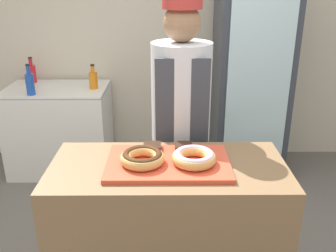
{
  "coord_description": "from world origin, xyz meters",
  "views": [
    {
      "loc": [
        -0.01,
        -1.74,
        1.83
      ],
      "look_at": [
        0.0,
        0.1,
        1.11
      ],
      "focal_mm": 40.0,
      "sensor_mm": 36.0,
      "label": 1
    }
  ],
  "objects_px": {
    "chest_freezer": "(61,129)",
    "bottle_blue": "(30,83)",
    "brownie_back_left": "(152,147)",
    "beverage_fridge": "(250,81)",
    "donut_light_glaze": "(194,157)",
    "serving_tray": "(168,163)",
    "brownie_back_right": "(184,147)",
    "bottle_red": "(32,73)",
    "baker_person": "(181,127)",
    "bottle_orange": "(93,79)",
    "donut_chocolate_glaze": "(142,157)"
  },
  "relations": [
    {
      "from": "brownie_back_left",
      "to": "beverage_fridge",
      "type": "distance_m",
      "value": 1.82
    },
    {
      "from": "serving_tray",
      "to": "donut_light_glaze",
      "type": "height_order",
      "value": "donut_light_glaze"
    },
    {
      "from": "chest_freezer",
      "to": "bottle_blue",
      "type": "xyz_separation_m",
      "value": [
        -0.16,
        -0.23,
        0.53
      ]
    },
    {
      "from": "donut_light_glaze",
      "to": "chest_freezer",
      "type": "relative_size",
      "value": 0.24
    },
    {
      "from": "brownie_back_left",
      "to": "beverage_fridge",
      "type": "xyz_separation_m",
      "value": [
        0.88,
        1.6,
        -0.05
      ]
    },
    {
      "from": "donut_chocolate_glaze",
      "to": "beverage_fridge",
      "type": "relative_size",
      "value": 0.12
    },
    {
      "from": "beverage_fridge",
      "to": "bottle_blue",
      "type": "xyz_separation_m",
      "value": [
        -2.02,
        -0.22,
        0.05
      ]
    },
    {
      "from": "bottle_blue",
      "to": "brownie_back_left",
      "type": "bearing_deg",
      "value": -50.32
    },
    {
      "from": "serving_tray",
      "to": "brownie_back_right",
      "type": "distance_m",
      "value": 0.17
    },
    {
      "from": "beverage_fridge",
      "to": "bottle_orange",
      "type": "bearing_deg",
      "value": -179.05
    },
    {
      "from": "bottle_orange",
      "to": "serving_tray",
      "type": "bearing_deg",
      "value": -67.84
    },
    {
      "from": "beverage_fridge",
      "to": "chest_freezer",
      "type": "xyz_separation_m",
      "value": [
        -1.86,
        0.01,
        -0.49
      ]
    },
    {
      "from": "donut_light_glaze",
      "to": "bottle_red",
      "type": "height_order",
      "value": "bottle_red"
    },
    {
      "from": "bottle_orange",
      "to": "bottle_red",
      "type": "xyz_separation_m",
      "value": [
        -0.66,
        0.24,
        0.01
      ]
    },
    {
      "from": "chest_freezer",
      "to": "bottle_orange",
      "type": "relative_size",
      "value": 4.15
    },
    {
      "from": "bottle_orange",
      "to": "bottle_red",
      "type": "bearing_deg",
      "value": 160.25
    },
    {
      "from": "beverage_fridge",
      "to": "bottle_blue",
      "type": "distance_m",
      "value": 2.03
    },
    {
      "from": "brownie_back_left",
      "to": "chest_freezer",
      "type": "xyz_separation_m",
      "value": [
        -0.98,
        1.6,
        -0.53
      ]
    },
    {
      "from": "bottle_orange",
      "to": "bottle_blue",
      "type": "height_order",
      "value": "bottle_blue"
    },
    {
      "from": "chest_freezer",
      "to": "bottle_blue",
      "type": "relative_size",
      "value": 3.47
    },
    {
      "from": "donut_light_glaze",
      "to": "bottle_blue",
      "type": "height_order",
      "value": "bottle_blue"
    },
    {
      "from": "serving_tray",
      "to": "baker_person",
      "type": "relative_size",
      "value": 0.37
    },
    {
      "from": "donut_light_glaze",
      "to": "brownie_back_left",
      "type": "distance_m",
      "value": 0.27
    },
    {
      "from": "baker_person",
      "to": "beverage_fridge",
      "type": "distance_m",
      "value": 1.39
    },
    {
      "from": "donut_chocolate_glaze",
      "to": "beverage_fridge",
      "type": "bearing_deg",
      "value": 62.3
    },
    {
      "from": "bottle_blue",
      "to": "chest_freezer",
      "type": "bearing_deg",
      "value": 56.01
    },
    {
      "from": "serving_tray",
      "to": "brownie_back_right",
      "type": "relative_size",
      "value": 6.63
    },
    {
      "from": "serving_tray",
      "to": "baker_person",
      "type": "distance_m",
      "value": 0.55
    },
    {
      "from": "brownie_back_right",
      "to": "bottle_blue",
      "type": "distance_m",
      "value": 1.9
    },
    {
      "from": "bottle_red",
      "to": "brownie_back_left",
      "type": "bearing_deg",
      "value": -54.98
    },
    {
      "from": "bottle_blue",
      "to": "bottle_red",
      "type": "bearing_deg",
      "value": 106.43
    },
    {
      "from": "donut_light_glaze",
      "to": "beverage_fridge",
      "type": "relative_size",
      "value": 0.12
    },
    {
      "from": "bottle_red",
      "to": "serving_tray",
      "type": "bearing_deg",
      "value": -55.2
    },
    {
      "from": "brownie_back_right",
      "to": "bottle_red",
      "type": "distance_m",
      "value": 2.31
    },
    {
      "from": "donut_chocolate_glaze",
      "to": "brownie_back_left",
      "type": "xyz_separation_m",
      "value": [
        0.04,
        0.17,
        -0.02
      ]
    },
    {
      "from": "brownie_back_left",
      "to": "donut_light_glaze",
      "type": "bearing_deg",
      "value": -37.08
    },
    {
      "from": "bottle_red",
      "to": "bottle_blue",
      "type": "relative_size",
      "value": 0.92
    },
    {
      "from": "donut_light_glaze",
      "to": "brownie_back_left",
      "type": "bearing_deg",
      "value": 142.92
    },
    {
      "from": "brownie_back_right",
      "to": "baker_person",
      "type": "xyz_separation_m",
      "value": [
        -0.0,
        0.4,
        -0.04
      ]
    },
    {
      "from": "baker_person",
      "to": "bottle_red",
      "type": "relative_size",
      "value": 6.81
    },
    {
      "from": "brownie_back_right",
      "to": "beverage_fridge",
      "type": "distance_m",
      "value": 1.75
    },
    {
      "from": "donut_chocolate_glaze",
      "to": "bottle_orange",
      "type": "bearing_deg",
      "value": 108.03
    },
    {
      "from": "bottle_blue",
      "to": "donut_chocolate_glaze",
      "type": "bearing_deg",
      "value": -54.57
    },
    {
      "from": "chest_freezer",
      "to": "bottle_blue",
      "type": "bearing_deg",
      "value": -123.99
    },
    {
      "from": "chest_freezer",
      "to": "bottle_blue",
      "type": "distance_m",
      "value": 0.6
    },
    {
      "from": "chest_freezer",
      "to": "serving_tray",
      "type": "bearing_deg",
      "value": -58.48
    },
    {
      "from": "serving_tray",
      "to": "bottle_orange",
      "type": "height_order",
      "value": "bottle_orange"
    },
    {
      "from": "donut_chocolate_glaze",
      "to": "bottle_red",
      "type": "relative_size",
      "value": 0.9
    },
    {
      "from": "donut_light_glaze",
      "to": "baker_person",
      "type": "xyz_separation_m",
      "value": [
        -0.05,
        0.57,
        -0.06
      ]
    },
    {
      "from": "brownie_back_right",
      "to": "donut_chocolate_glaze",
      "type": "bearing_deg",
      "value": -142.92
    }
  ]
}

